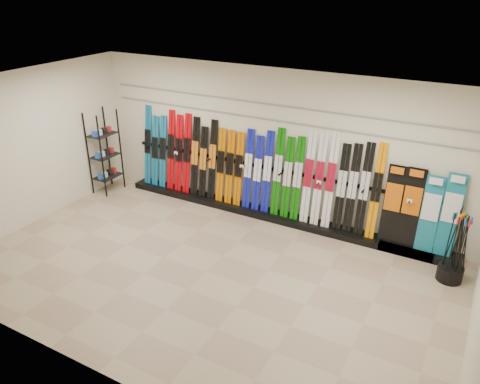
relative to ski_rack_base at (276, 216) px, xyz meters
The scene contains 12 objects.
floor 2.29m from the ski_rack_base, 95.64° to the right, with size 8.00×8.00×0.00m, color #A0866E.
back_wall 1.47m from the ski_rack_base, 135.64° to the left, with size 8.00×8.00×0.00m, color beige.
left_wall 5.01m from the ski_rack_base, 151.65° to the right, with size 5.00×5.00×0.00m, color beige.
ceiling 3.73m from the ski_rack_base, 95.64° to the right, with size 8.00×8.00×0.00m, color silver.
ski_rack_base is the anchor object (origin of this frame).
skis 1.12m from the ski_rack_base, behind, with size 5.36×0.28×1.81m.
snowboards 2.81m from the ski_rack_base, ahead, with size 1.28×0.23×1.47m.
accessory_rack 4.11m from the ski_rack_base, behind, with size 0.40×0.60×1.88m, color black.
pole_bin 3.42m from the ski_rack_base, ahead, with size 0.41×0.41×0.25m, color black.
ski_poles 3.49m from the ski_rack_base, ahead, with size 0.37×0.28×1.18m.
slatwall_rail_0 1.96m from the ski_rack_base, 138.37° to the left, with size 7.60×0.02×0.03m, color gray.
slatwall_rail_1 2.26m from the ski_rack_base, 138.37° to the left, with size 7.60×0.02×0.03m, color gray.
Camera 1 is at (3.66, -5.47, 4.55)m, focal length 35.00 mm.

